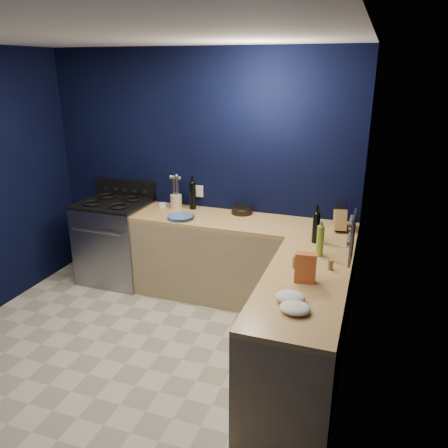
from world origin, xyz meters
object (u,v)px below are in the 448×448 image
at_px(gas_range, 116,242).
at_px(plate_stack, 181,217).
at_px(knife_block, 340,220).
at_px(utensil_crock, 176,202).
at_px(crouton_bag, 305,268).

height_order(gas_range, plate_stack, plate_stack).
bearing_deg(knife_block, utensil_crock, 165.91).
bearing_deg(utensil_crock, knife_block, -3.71).
bearing_deg(knife_block, gas_range, 170.81).
distance_m(gas_range, utensil_crock, 0.90).
xyz_separation_m(plate_stack, utensil_crock, (-0.19, 0.31, 0.06)).
bearing_deg(gas_range, crouton_bag, -26.21).
distance_m(plate_stack, utensil_crock, 0.37).
xyz_separation_m(plate_stack, crouton_bag, (1.47, -1.02, 0.10)).
relative_size(gas_range, plate_stack, 3.44).
distance_m(knife_block, crouton_bag, 1.23).
relative_size(gas_range, utensil_crock, 5.88).
height_order(plate_stack, knife_block, knife_block).
height_order(knife_block, crouton_bag, crouton_bag).
bearing_deg(knife_block, plate_stack, 176.55).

